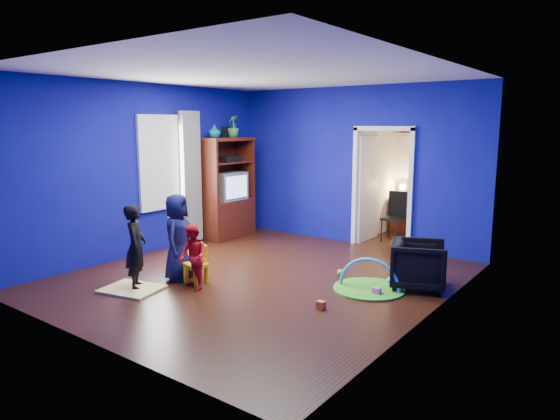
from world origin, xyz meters
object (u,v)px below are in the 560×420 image
Objects in this scene: armchair at (418,265)px; vase at (214,131)px; child_black at (136,247)px; kid_chair at (196,266)px; tv_armoire at (226,188)px; study_desk at (413,215)px; crt_tv at (228,186)px; folding_chair at (394,218)px; hopper_ball at (189,262)px; child_navy at (177,237)px; toddler_red at (193,257)px; play_mat at (369,289)px.

vase is at bearing 61.56° from armchair.
child_black is 0.86m from kid_chair.
study_desk is at bearing 42.21° from tv_armoire.
vase is 4.36m from study_desk.
kid_chair is at bearing -56.36° from crt_tv.
tv_armoire is at bearing -150.47° from folding_chair.
hopper_ball is 0.44× the size of study_desk.
armchair is at bearing -59.22° from folding_chair.
vase is at bearing 3.00° from child_navy.
vase is at bearing 145.96° from kid_chair.
child_black is at bearing -95.94° from hopper_ball.
vase reaches higher than folding_chair.
crt_tv is (-1.28, 2.46, 0.40)m from child_navy.
toddler_red reaches higher than study_desk.
play_mat is at bearing -76.37° from study_desk.
toddler_red is at bearing -101.58° from child_black.
folding_chair is at bearing -48.66° from child_navy.
tv_armoire reaches higher than toddler_red.
toddler_red is 0.46× the size of tv_armoire.
vase is 3.28m from kid_chair.
hopper_ball is at bearing -56.45° from vase.
crt_tv reaches higher than child_navy.
crt_tv reaches higher than study_desk.
play_mat is at bearing -91.63° from child_navy.
study_desk is (1.15, 5.01, 0.12)m from kid_chair.
vase reaches higher than play_mat.
hopper_ball is (1.23, -2.21, -0.83)m from crt_tv.
crt_tv is at bearing 0.00° from tv_armoire.
tv_armoire is at bearing 90.00° from vase.
crt_tv is 2.66m from hopper_ball.
crt_tv is 0.73× the size of play_mat.
tv_armoire is (-1.82, 2.65, 0.53)m from toddler_red.
crt_tv is at bearing 119.04° from hopper_ball.
child_navy is 2.80m from crt_tv.
toddler_red is 0.97× the size of folding_chair.
hopper_ball is at bearing 93.81° from armchair.
child_black is at bearing -69.02° from tv_armoire.
toddler_red is at bearing -143.80° from play_mat.
child_navy reaches higher than study_desk.
armchair is 1.88× the size of hopper_ball.
study_desk is at bearing -61.35° from child_black.
armchair is 3.30m from hopper_ball.
hopper_ball is 0.47m from kid_chair.
folding_chair is at bearing 8.79° from armchair.
armchair is 1.03× the size of crt_tv.
study_desk is at bearing 100.68° from toddler_red.
kid_chair is at bearing -105.86° from folding_chair.
child_navy is 3.24× the size of hopper_ball.
child_black is 3.32m from tv_armoire.
play_mat is 1.05× the size of folding_chair.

